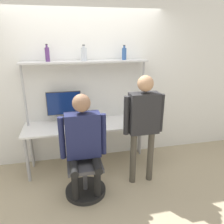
% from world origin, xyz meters
% --- Properties ---
extents(ground_plane, '(12.00, 12.00, 0.00)m').
position_xyz_m(ground_plane, '(0.00, 0.00, 0.00)').
color(ground_plane, tan).
extents(wall_back, '(8.00, 0.06, 2.70)m').
position_xyz_m(wall_back, '(0.00, 0.66, 1.35)').
color(wall_back, white).
rests_on(wall_back, ground_plane).
extents(desk, '(2.03, 0.61, 0.75)m').
position_xyz_m(desk, '(0.00, 0.33, 0.67)').
color(desk, white).
rests_on(desk, ground_plane).
extents(shelf_unit, '(1.93, 0.29, 1.73)m').
position_xyz_m(shelf_unit, '(0.00, 0.48, 1.51)').
color(shelf_unit, silver).
rests_on(shelf_unit, ground_plane).
extents(monitor, '(0.54, 0.22, 0.52)m').
position_xyz_m(monitor, '(-0.37, 0.48, 1.04)').
color(monitor, '#333338').
rests_on(monitor, desk).
extents(laptop, '(0.36, 0.21, 0.21)m').
position_xyz_m(laptop, '(-0.13, 0.24, 0.81)').
color(laptop, silver).
rests_on(laptop, desk).
extents(cell_phone, '(0.07, 0.15, 0.01)m').
position_xyz_m(cell_phone, '(0.17, 0.16, 0.75)').
color(cell_phone, black).
rests_on(cell_phone, desk).
extents(office_chair, '(0.56, 0.56, 0.93)m').
position_xyz_m(office_chair, '(-0.16, -0.32, 0.29)').
color(office_chair, black).
rests_on(office_chair, ground_plane).
extents(person_seated, '(0.61, 0.47, 1.42)m').
position_xyz_m(person_seated, '(-0.16, -0.37, 0.84)').
color(person_seated, black).
rests_on(person_seated, ground_plane).
extents(person_standing, '(0.58, 0.22, 1.61)m').
position_xyz_m(person_standing, '(0.69, -0.27, 1.02)').
color(person_standing, '#4C473D').
rests_on(person_standing, ground_plane).
extents(bottle_purple, '(0.07, 0.07, 0.25)m').
position_xyz_m(bottle_purple, '(-0.55, 0.48, 1.84)').
color(bottle_purple, '#593372').
rests_on(bottle_purple, shelf_unit).
extents(bottle_blue, '(0.07, 0.07, 0.22)m').
position_xyz_m(bottle_blue, '(0.61, 0.48, 1.83)').
color(bottle_blue, '#335999').
rests_on(bottle_blue, shelf_unit).
extents(bottle_clear, '(0.09, 0.09, 0.23)m').
position_xyz_m(bottle_clear, '(-0.02, 0.48, 1.83)').
color(bottle_clear, silver).
rests_on(bottle_clear, shelf_unit).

